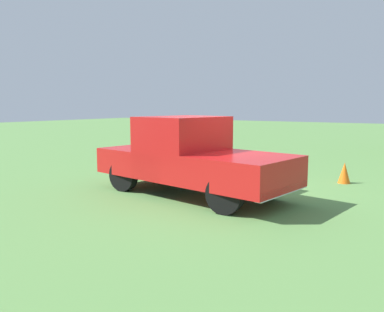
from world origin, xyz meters
The scene contains 3 objects.
ground_plane centered at (0.00, 0.00, 0.00)m, with size 80.00×80.00×0.00m, color #5B8C47.
pickup_truck centered at (0.41, 0.60, 0.92)m, with size 4.95×2.53×1.79m.
traffic_cone centered at (-2.35, -2.70, 0.28)m, with size 0.32×0.32×0.55m, color orange.
Camera 1 is at (-4.47, 7.92, 2.04)m, focal length 36.27 mm.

